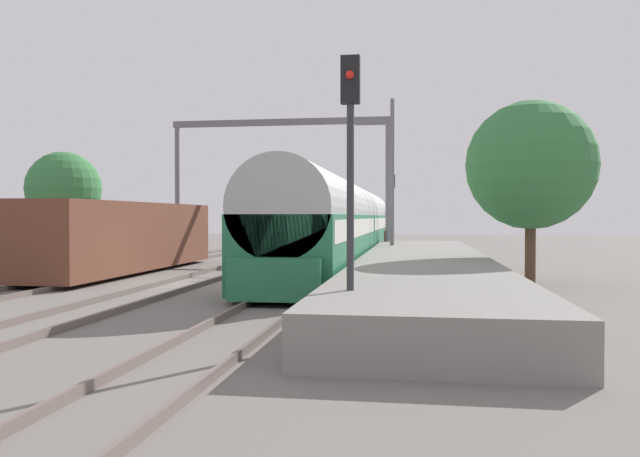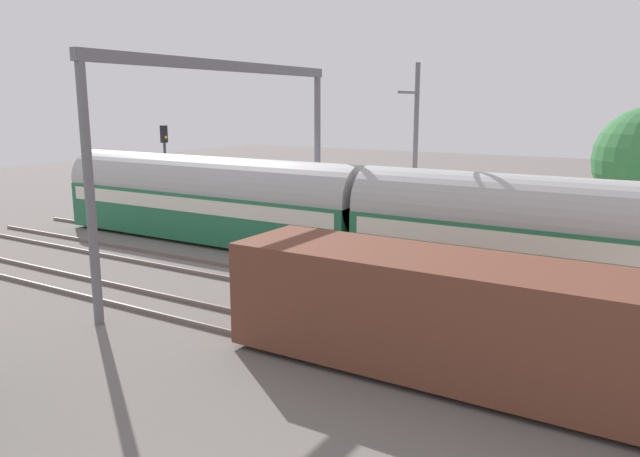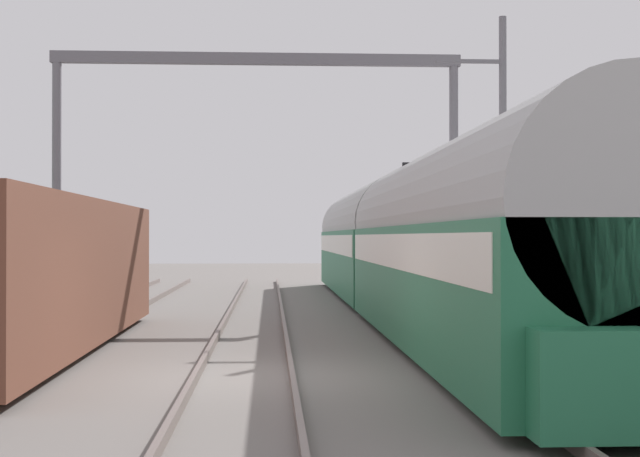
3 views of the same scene
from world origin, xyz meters
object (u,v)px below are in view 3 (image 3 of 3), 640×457
object	(u,v)px
passenger_train	(407,243)
railway_signal_far	(407,208)
person_crossing	(450,272)
freight_car	(29,273)
catenary_gantry	(258,124)

from	to	relation	value
passenger_train	railway_signal_far	size ratio (longest dim) A/B	6.27
person_crossing	railway_signal_far	size ratio (longest dim) A/B	0.33
freight_car	railway_signal_far	bearing A→B (deg)	63.46
person_crossing	railway_signal_far	xyz separation A→B (m)	(-0.07, 8.80, 2.31)
person_crossing	freight_car	bearing A→B (deg)	-98.88
person_crossing	railway_signal_far	world-z (taller)	railway_signal_far
railway_signal_far	person_crossing	bearing A→B (deg)	-89.54
person_crossing	railway_signal_far	bearing A→B (deg)	123.03
freight_car	catenary_gantry	bearing A→B (deg)	69.37
freight_car	catenary_gantry	world-z (taller)	catenary_gantry
passenger_train	catenary_gantry	size ratio (longest dim) A/B	2.59
person_crossing	catenary_gantry	distance (m)	7.71
passenger_train	railway_signal_far	world-z (taller)	railway_signal_far
passenger_train	catenary_gantry	bearing A→B (deg)	140.53
person_crossing	catenary_gantry	xyz separation A→B (m)	(-6.14, -0.63, 4.62)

